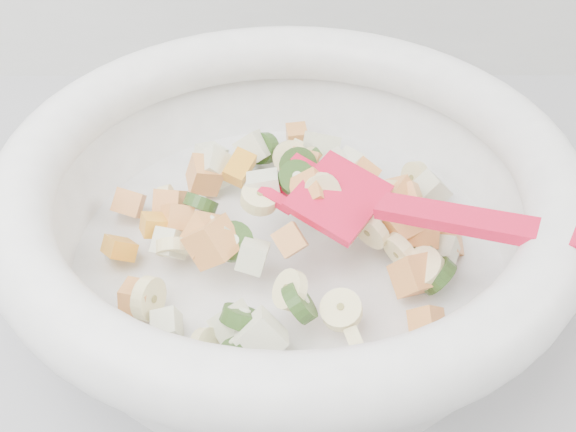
{
  "coord_description": "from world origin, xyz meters",
  "views": [
    {
      "loc": [
        0.01,
        1.1,
        1.26
      ],
      "look_at": [
        0.01,
        1.46,
        0.95
      ],
      "focal_mm": 45.0,
      "sensor_mm": 36.0,
      "label": 1
    }
  ],
  "objects": [
    {
      "name": "mixing_bowl",
      "position": [
        0.01,
        1.46,
        0.96
      ],
      "size": [
        0.41,
        0.37,
        0.12
      ],
      "color": "white",
      "rests_on": "counter"
    }
  ]
}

